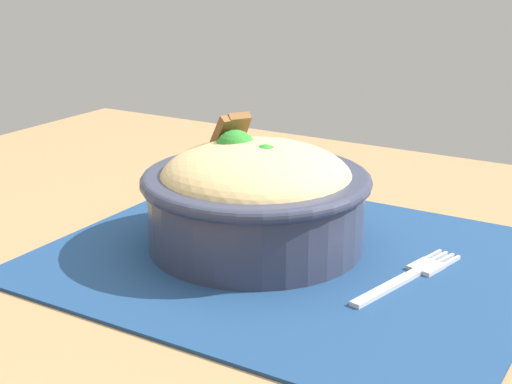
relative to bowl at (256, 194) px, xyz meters
The scene contains 4 objects.
table 0.15m from the bowl, 45.29° to the right, with size 1.11×0.84×0.78m.
placemat 0.06m from the bowl, ahead, with size 0.40×0.34×0.00m, color navy.
bowl is the anchor object (origin of this frame).
fork 0.15m from the bowl, ahead, with size 0.05×0.13×0.00m.
Camera 1 is at (0.28, -0.49, 1.03)m, focal length 52.23 mm.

